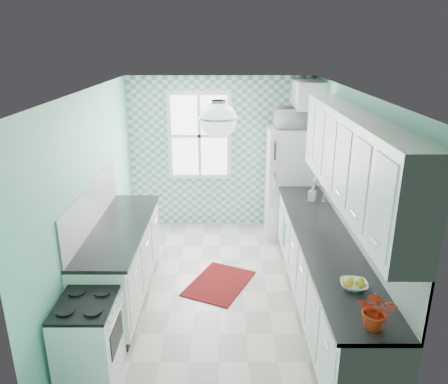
{
  "coord_description": "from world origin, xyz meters",
  "views": [
    {
      "loc": [
        0.05,
        -4.82,
        3.02
      ],
      "look_at": [
        0.05,
        0.25,
        1.25
      ],
      "focal_mm": 35.0,
      "sensor_mm": 36.0,
      "label": 1
    }
  ],
  "objects_px": {
    "fridge": "(290,182)",
    "potted_plant": "(377,310)",
    "microwave": "(294,118)",
    "fruit_bowl": "(354,285)",
    "ceiling_light": "(219,120)",
    "sink": "(310,205)",
    "stove": "(89,338)"
  },
  "relations": [
    {
      "from": "fridge",
      "to": "potted_plant",
      "type": "distance_m",
      "value": 3.84
    },
    {
      "from": "microwave",
      "to": "fruit_bowl",
      "type": "bearing_deg",
      "value": 88.67
    },
    {
      "from": "ceiling_light",
      "to": "sink",
      "type": "relative_size",
      "value": 0.66
    },
    {
      "from": "ceiling_light",
      "to": "fruit_bowl",
      "type": "bearing_deg",
      "value": -28.43
    },
    {
      "from": "ceiling_light",
      "to": "sink",
      "type": "bearing_deg",
      "value": 49.75
    },
    {
      "from": "ceiling_light",
      "to": "fridge",
      "type": "bearing_deg",
      "value": 66.99
    },
    {
      "from": "potted_plant",
      "to": "microwave",
      "type": "distance_m",
      "value": 3.92
    },
    {
      "from": "microwave",
      "to": "ceiling_light",
      "type": "bearing_deg",
      "value": 64.07
    },
    {
      "from": "ceiling_light",
      "to": "stove",
      "type": "xyz_separation_m",
      "value": [
        -1.2,
        -0.65,
        -1.91
      ]
    },
    {
      "from": "fridge",
      "to": "stove",
      "type": "height_order",
      "value": "fridge"
    },
    {
      "from": "sink",
      "to": "microwave",
      "type": "distance_m",
      "value": 1.54
    },
    {
      "from": "fridge",
      "to": "sink",
      "type": "xyz_separation_m",
      "value": [
        0.09,
        -1.19,
        0.06
      ]
    },
    {
      "from": "ceiling_light",
      "to": "fridge",
      "type": "relative_size",
      "value": 0.2
    },
    {
      "from": "stove",
      "to": "fruit_bowl",
      "type": "height_order",
      "value": "fruit_bowl"
    },
    {
      "from": "ceiling_light",
      "to": "sink",
      "type": "xyz_separation_m",
      "value": [
        1.2,
        1.42,
        -1.39
      ]
    },
    {
      "from": "fruit_bowl",
      "to": "microwave",
      "type": "distance_m",
      "value": 3.4
    },
    {
      "from": "fridge",
      "to": "stove",
      "type": "relative_size",
      "value": 2.26
    },
    {
      "from": "ceiling_light",
      "to": "fruit_bowl",
      "type": "xyz_separation_m",
      "value": [
        1.2,
        -0.65,
        -1.35
      ]
    },
    {
      "from": "fruit_bowl",
      "to": "stove",
      "type": "bearing_deg",
      "value": -179.88
    },
    {
      "from": "fridge",
      "to": "microwave",
      "type": "height_order",
      "value": "microwave"
    },
    {
      "from": "sink",
      "to": "microwave",
      "type": "height_order",
      "value": "microwave"
    },
    {
      "from": "ceiling_light",
      "to": "microwave",
      "type": "bearing_deg",
      "value": 66.98
    },
    {
      "from": "stove",
      "to": "fridge",
      "type": "bearing_deg",
      "value": 52.77
    },
    {
      "from": "ceiling_light",
      "to": "potted_plant",
      "type": "xyz_separation_m",
      "value": [
        1.2,
        -1.22,
        -1.23
      ]
    },
    {
      "from": "ceiling_light",
      "to": "fridge",
      "type": "distance_m",
      "value": 3.19
    },
    {
      "from": "stove",
      "to": "fruit_bowl",
      "type": "xyz_separation_m",
      "value": [
        2.4,
        0.0,
        0.56
      ]
    },
    {
      "from": "sink",
      "to": "stove",
      "type": "bearing_deg",
      "value": -136.3
    },
    {
      "from": "fruit_bowl",
      "to": "potted_plant",
      "type": "distance_m",
      "value": 0.58
    },
    {
      "from": "stove",
      "to": "sink",
      "type": "relative_size",
      "value": 1.46
    },
    {
      "from": "microwave",
      "to": "fridge",
      "type": "bearing_deg",
      "value": 50.8
    },
    {
      "from": "fridge",
      "to": "sink",
      "type": "relative_size",
      "value": 3.29
    },
    {
      "from": "potted_plant",
      "to": "microwave",
      "type": "relative_size",
      "value": 0.56
    }
  ]
}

